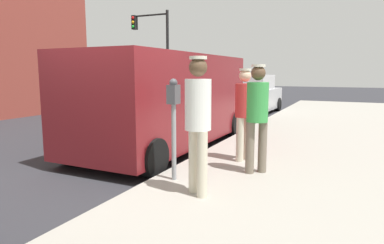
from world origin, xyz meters
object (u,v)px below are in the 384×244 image
at_px(parking_meter_near, 174,112).
at_px(traffic_light_corner, 155,41).
at_px(pedestrian_in_white, 198,116).
at_px(parked_van, 166,99).
at_px(parked_sedan_ahead, 249,96).
at_px(pedestrian_in_red, 244,109).
at_px(pedestrian_in_green, 257,112).

distance_m(parking_meter_near, traffic_light_corner, 15.35).
relative_size(pedestrian_in_white, parked_van, 0.35).
height_order(parked_van, parked_sedan_ahead, parked_van).
bearing_deg(parked_van, traffic_light_corner, 122.44).
height_order(parking_meter_near, pedestrian_in_red, pedestrian_in_red).
bearing_deg(pedestrian_in_white, parking_meter_near, 144.07).
xyz_separation_m(pedestrian_in_red, parked_sedan_ahead, (-2.23, 8.21, -0.36)).
height_order(pedestrian_in_green, parked_van, parked_van).
distance_m(parking_meter_near, parked_van, 2.83).
relative_size(parking_meter_near, parked_sedan_ahead, 0.34).
bearing_deg(parking_meter_near, pedestrian_in_red, 68.47).
bearing_deg(pedestrian_in_red, parked_sedan_ahead, 105.23).
distance_m(pedestrian_in_white, pedestrian_in_green, 1.38).
bearing_deg(parking_meter_near, parked_sedan_ahead, 99.41).
bearing_deg(traffic_light_corner, parked_van, -57.56).
xyz_separation_m(pedestrian_in_green, parked_sedan_ahead, (-2.64, 8.88, -0.40)).
distance_m(pedestrian_in_red, pedestrian_in_white, 1.99).
distance_m(parked_sedan_ahead, traffic_light_corner, 7.70).
xyz_separation_m(pedestrian_in_white, traffic_light_corner, (-8.71, 13.24, 2.32)).
xyz_separation_m(parking_meter_near, pedestrian_in_red, (0.61, 1.56, -0.07)).
height_order(pedestrian_in_white, traffic_light_corner, traffic_light_corner).
bearing_deg(pedestrian_in_green, traffic_light_corner, 127.47).
height_order(pedestrian_in_red, parked_sedan_ahead, pedestrian_in_red).
bearing_deg(parked_sedan_ahead, traffic_light_corner, 154.86).
distance_m(parked_van, parked_sedan_ahead, 7.38).
bearing_deg(pedestrian_in_green, pedestrian_in_red, 121.22).
height_order(pedestrian_in_red, traffic_light_corner, traffic_light_corner).
bearing_deg(pedestrian_in_green, parked_van, 149.09).
relative_size(pedestrian_in_white, parked_sedan_ahead, 0.41).
bearing_deg(traffic_light_corner, pedestrian_in_red, -52.18).
distance_m(pedestrian_in_green, parked_van, 2.94).
height_order(parked_sedan_ahead, traffic_light_corner, traffic_light_corner).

